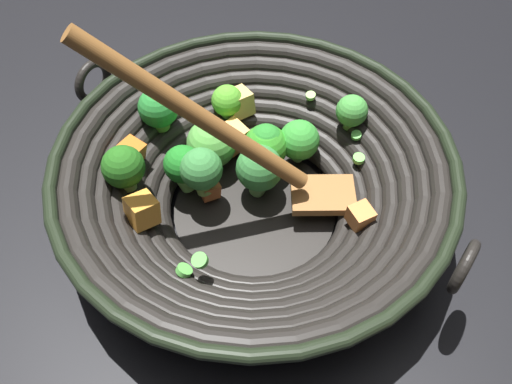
# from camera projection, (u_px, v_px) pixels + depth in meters

# --- Properties ---
(ground_plane) EXTENTS (4.00, 4.00, 0.00)m
(ground_plane) POSITION_uv_depth(u_px,v_px,m) (255.00, 214.00, 0.65)
(ground_plane) COLOR black
(wok) EXTENTS (0.42, 0.44, 0.26)m
(wok) POSITION_uv_depth(u_px,v_px,m) (253.00, 178.00, 0.60)
(wok) COLOR black
(wok) RESTS_ON ground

